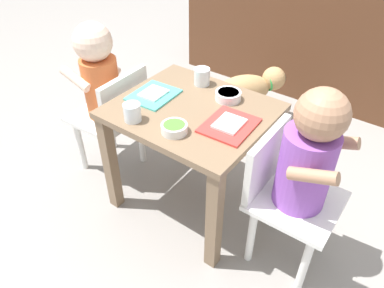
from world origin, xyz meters
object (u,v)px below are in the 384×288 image
(dining_table, at_px, (192,129))
(water_cup_left, at_px, (202,78))
(food_tray_right, at_px, (229,125))
(veggie_bowl_far, at_px, (174,128))
(seated_child_right, at_px, (303,163))
(water_cup_right, at_px, (132,113))
(cereal_bowl_right_side, at_px, (228,95))
(dog, at_px, (249,89))
(food_tray_left, at_px, (154,95))
(seated_child_left, at_px, (103,83))

(dining_table, distance_m, water_cup_left, 0.22)
(food_tray_right, relative_size, water_cup_left, 2.91)
(dining_table, relative_size, veggie_bowl_far, 6.33)
(dining_table, xyz_separation_m, seated_child_right, (0.44, -0.02, 0.07))
(water_cup_right, bearing_deg, seated_child_right, 16.36)
(cereal_bowl_right_side, bearing_deg, dining_table, -119.60)
(dog, bearing_deg, veggie_bowl_far, -79.08)
(dining_table, height_order, food_tray_left, food_tray_left)
(food_tray_left, bearing_deg, food_tray_right, 0.00)
(water_cup_right, bearing_deg, dog, 90.01)
(dog, xyz_separation_m, water_cup_left, (0.04, -0.51, 0.30))
(seated_child_left, relative_size, cereal_bowl_right_side, 7.25)
(dining_table, xyz_separation_m, dog, (-0.12, 0.68, -0.18))
(water_cup_left, relative_size, veggie_bowl_far, 0.76)
(water_cup_right, distance_m, cereal_bowl_right_side, 0.37)
(seated_child_left, xyz_separation_m, cereal_bowl_right_side, (0.51, 0.16, 0.04))
(food_tray_right, height_order, water_cup_right, water_cup_right)
(veggie_bowl_far, bearing_deg, food_tray_right, 46.93)
(seated_child_left, bearing_deg, cereal_bowl_right_side, 17.55)
(seated_child_right, distance_m, veggie_bowl_far, 0.43)
(food_tray_right, height_order, water_cup_left, water_cup_left)
(cereal_bowl_right_side, bearing_deg, dog, 109.27)
(water_cup_right, bearing_deg, food_tray_left, 106.95)
(dog, relative_size, water_cup_right, 6.09)
(water_cup_right, height_order, veggie_bowl_far, water_cup_right)
(food_tray_left, distance_m, water_cup_right, 0.18)
(dining_table, distance_m, food_tray_left, 0.20)
(dining_table, xyz_separation_m, seated_child_left, (-0.44, -0.03, 0.07))
(veggie_bowl_far, bearing_deg, food_tray_left, 146.99)
(water_cup_right, bearing_deg, seated_child_left, 155.07)
(dining_table, bearing_deg, water_cup_left, 114.07)
(cereal_bowl_right_side, height_order, veggie_bowl_far, cereal_bowl_right_side)
(dining_table, distance_m, seated_child_right, 0.45)
(water_cup_right, relative_size, veggie_bowl_far, 0.72)
(food_tray_right, relative_size, water_cup_right, 3.11)
(dining_table, height_order, veggie_bowl_far, veggie_bowl_far)
(water_cup_right, xyz_separation_m, veggie_bowl_far, (0.16, 0.03, -0.01))
(dog, height_order, food_tray_right, food_tray_right)
(dining_table, bearing_deg, seated_child_left, -175.61)
(dog, xyz_separation_m, veggie_bowl_far, (0.16, -0.83, 0.29))
(dining_table, distance_m, water_cup_right, 0.25)
(seated_child_left, distance_m, dog, 0.82)
(food_tray_right, bearing_deg, food_tray_left, 180.00)
(seated_child_left, relative_size, veggie_bowl_far, 7.96)
(seated_child_left, bearing_deg, dining_table, 4.39)
(dog, bearing_deg, water_cup_left, -85.05)
(food_tray_right, bearing_deg, water_cup_left, 142.93)
(seated_child_right, distance_m, water_cup_left, 0.55)
(dog, height_order, food_tray_left, food_tray_left)
(dining_table, relative_size, seated_child_left, 0.80)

